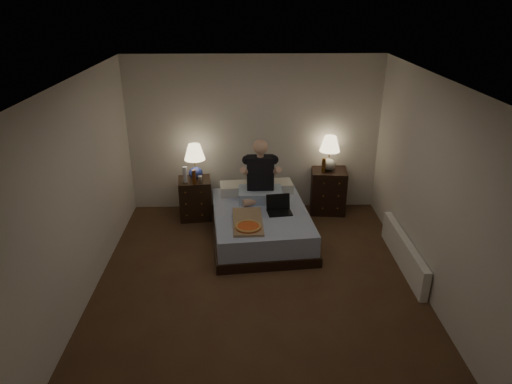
{
  "coord_description": "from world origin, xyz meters",
  "views": [
    {
      "loc": [
        -0.14,
        -4.75,
        3.34
      ],
      "look_at": [
        0.0,
        0.9,
        0.85
      ],
      "focal_mm": 32.0,
      "sensor_mm": 36.0,
      "label": 1
    }
  ],
  "objects_px": {
    "lamp_left": "(195,162)",
    "water_bottle": "(185,174)",
    "soda_can": "(200,179)",
    "beer_bottle_left": "(194,177)",
    "person": "(260,171)",
    "laptop": "(280,206)",
    "radiator": "(404,252)",
    "pizza_box": "(248,227)",
    "nightstand_left": "(195,198)",
    "lamp_right": "(329,153)",
    "bed": "(261,224)",
    "nightstand_right": "(328,190)",
    "beer_bottle_right": "(324,165)"
  },
  "relations": [
    {
      "from": "lamp_left",
      "to": "water_bottle",
      "type": "xyz_separation_m",
      "value": [
        -0.15,
        -0.14,
        -0.15
      ]
    },
    {
      "from": "soda_can",
      "to": "beer_bottle_left",
      "type": "height_order",
      "value": "beer_bottle_left"
    },
    {
      "from": "lamp_right",
      "to": "laptop",
      "type": "height_order",
      "value": "lamp_right"
    },
    {
      "from": "lamp_right",
      "to": "water_bottle",
      "type": "distance_m",
      "value": 2.28
    },
    {
      "from": "laptop",
      "to": "water_bottle",
      "type": "bearing_deg",
      "value": 145.58
    },
    {
      "from": "soda_can",
      "to": "pizza_box",
      "type": "xyz_separation_m",
      "value": [
        0.73,
        -1.19,
        -0.21
      ]
    },
    {
      "from": "bed",
      "to": "lamp_left",
      "type": "distance_m",
      "value": 1.43
    },
    {
      "from": "lamp_left",
      "to": "soda_can",
      "type": "height_order",
      "value": "lamp_left"
    },
    {
      "from": "lamp_left",
      "to": "soda_can",
      "type": "xyz_separation_m",
      "value": [
        0.08,
        -0.15,
        -0.23
      ]
    },
    {
      "from": "nightstand_left",
      "to": "pizza_box",
      "type": "relative_size",
      "value": 0.85
    },
    {
      "from": "lamp_left",
      "to": "nightstand_left",
      "type": "bearing_deg",
      "value": -115.75
    },
    {
      "from": "nightstand_left",
      "to": "person",
      "type": "bearing_deg",
      "value": -24.26
    },
    {
      "from": "bed",
      "to": "water_bottle",
      "type": "relative_size",
      "value": 7.1
    },
    {
      "from": "lamp_right",
      "to": "pizza_box",
      "type": "distance_m",
      "value": 2.03
    },
    {
      "from": "bed",
      "to": "person",
      "type": "relative_size",
      "value": 1.91
    },
    {
      "from": "soda_can",
      "to": "pizza_box",
      "type": "bearing_deg",
      "value": -58.58
    },
    {
      "from": "soda_can",
      "to": "person",
      "type": "bearing_deg",
      "value": -13.61
    },
    {
      "from": "nightstand_right",
      "to": "beer_bottle_right",
      "type": "bearing_deg",
      "value": -138.64
    },
    {
      "from": "laptop",
      "to": "pizza_box",
      "type": "xyz_separation_m",
      "value": [
        -0.45,
        -0.49,
        -0.08
      ]
    },
    {
      "from": "bed",
      "to": "pizza_box",
      "type": "bearing_deg",
      "value": -113.22
    },
    {
      "from": "nightstand_left",
      "to": "lamp_left",
      "type": "xyz_separation_m",
      "value": [
        0.02,
        0.05,
        0.6
      ]
    },
    {
      "from": "pizza_box",
      "to": "bed",
      "type": "bearing_deg",
      "value": 70.57
    },
    {
      "from": "beer_bottle_right",
      "to": "lamp_right",
      "type": "bearing_deg",
      "value": 40.89
    },
    {
      "from": "nightstand_left",
      "to": "person",
      "type": "relative_size",
      "value": 0.7
    },
    {
      "from": "bed",
      "to": "lamp_left",
      "type": "bearing_deg",
      "value": 137.09
    },
    {
      "from": "radiator",
      "to": "person",
      "type": "bearing_deg",
      "value": 147.46
    },
    {
      "from": "beer_bottle_left",
      "to": "person",
      "type": "relative_size",
      "value": 0.25
    },
    {
      "from": "lamp_left",
      "to": "beer_bottle_right",
      "type": "distance_m",
      "value": 2.02
    },
    {
      "from": "beer_bottle_left",
      "to": "pizza_box",
      "type": "bearing_deg",
      "value": -53.97
    },
    {
      "from": "lamp_right",
      "to": "soda_can",
      "type": "relative_size",
      "value": 5.6
    },
    {
      "from": "person",
      "to": "beer_bottle_left",
      "type": "bearing_deg",
      "value": 171.57
    },
    {
      "from": "bed",
      "to": "soda_can",
      "type": "height_order",
      "value": "soda_can"
    },
    {
      "from": "nightstand_right",
      "to": "person",
      "type": "bearing_deg",
      "value": -150.06
    },
    {
      "from": "nightstand_right",
      "to": "beer_bottle_left",
      "type": "relative_size",
      "value": 3.13
    },
    {
      "from": "nightstand_right",
      "to": "water_bottle",
      "type": "height_order",
      "value": "water_bottle"
    },
    {
      "from": "nightstand_right",
      "to": "lamp_right",
      "type": "xyz_separation_m",
      "value": [
        -0.02,
        0.0,
        0.64
      ]
    },
    {
      "from": "nightstand_right",
      "to": "water_bottle",
      "type": "xyz_separation_m",
      "value": [
        -2.27,
        -0.28,
        0.41
      ]
    },
    {
      "from": "lamp_left",
      "to": "water_bottle",
      "type": "bearing_deg",
      "value": -136.27
    },
    {
      "from": "nightstand_left",
      "to": "bed",
      "type": "bearing_deg",
      "value": -41.41
    },
    {
      "from": "beer_bottle_left",
      "to": "soda_can",
      "type": "bearing_deg",
      "value": 42.9
    },
    {
      "from": "soda_can",
      "to": "laptop",
      "type": "height_order",
      "value": "soda_can"
    },
    {
      "from": "lamp_right",
      "to": "radiator",
      "type": "bearing_deg",
      "value": -66.31
    },
    {
      "from": "nightstand_right",
      "to": "radiator",
      "type": "bearing_deg",
      "value": -61.19
    },
    {
      "from": "beer_bottle_left",
      "to": "laptop",
      "type": "xyz_separation_m",
      "value": [
        1.26,
        -0.62,
        -0.2
      ]
    },
    {
      "from": "pizza_box",
      "to": "radiator",
      "type": "bearing_deg",
      "value": -7.9
    },
    {
      "from": "lamp_right",
      "to": "nightstand_left",
      "type": "bearing_deg",
      "value": -175.06
    },
    {
      "from": "water_bottle",
      "to": "pizza_box",
      "type": "xyz_separation_m",
      "value": [
        0.96,
        -1.2,
        -0.29
      ]
    },
    {
      "from": "bed",
      "to": "radiator",
      "type": "distance_m",
      "value": 2.02
    },
    {
      "from": "beer_bottle_left",
      "to": "radiator",
      "type": "distance_m",
      "value": 3.19
    },
    {
      "from": "lamp_right",
      "to": "beer_bottle_right",
      "type": "relative_size",
      "value": 2.43
    }
  ]
}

